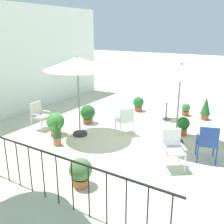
{
  "coord_description": "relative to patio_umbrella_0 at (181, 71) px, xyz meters",
  "views": [
    {
      "loc": [
        -6.45,
        -3.64,
        3.13
      ],
      "look_at": [
        0.0,
        0.41,
        0.76
      ],
      "focal_mm": 42.07,
      "sensor_mm": 36.0,
      "label": 1
    }
  ],
  "objects": [
    {
      "name": "patio_chair_1",
      "position": [
        -0.67,
        -1.01,
        -1.54
      ],
      "size": [
        0.63,
        0.61,
        0.95
      ],
      "color": "#244492",
      "rests_on": "ground"
    },
    {
      "name": "terrace_railing",
      "position": [
        -3.87,
        1.48,
        -1.4
      ],
      "size": [
        0.03,
        5.79,
        1.01
      ],
      "color": "black",
      "rests_on": "ground"
    },
    {
      "name": "ground_plane",
      "position": [
        -0.47,
        1.48,
        -2.08
      ],
      "size": [
        60.0,
        60.0,
        0.0
      ],
      "primitive_type": "plane",
      "color": "beige"
    },
    {
      "name": "potted_plant_7",
      "position": [
        -1.93,
        2.81,
        -1.7
      ],
      "size": [
        0.23,
        0.23,
        0.76
      ],
      "color": "#C4623E",
      "rests_on": "ground"
    },
    {
      "name": "potted_plant_8",
      "position": [
        2.62,
        -0.2,
        -1.63
      ],
      "size": [
        0.36,
        0.36,
        0.85
      ],
      "color": "#B2583C",
      "rests_on": "ground"
    },
    {
      "name": "villa_facade",
      "position": [
        -0.47,
        6.23,
        -0.03
      ],
      "size": [
        9.83,
        0.3,
        4.11
      ],
      "primitive_type": "cube",
      "color": "white",
      "rests_on": "ground"
    },
    {
      "name": "patio_umbrella_0",
      "position": [
        0.0,
        0.0,
        0.0
      ],
      "size": [
        1.93,
        1.93,
        2.32
      ],
      "color": "#2D2D2D",
      "rests_on": "ground"
    },
    {
      "name": "potted_plant_0",
      "position": [
        -1.36,
        3.4,
        -1.69
      ],
      "size": [
        0.56,
        0.56,
        0.71
      ],
      "color": "#BD7144",
      "rests_on": "ground"
    },
    {
      "name": "patio_chair_4",
      "position": [
        -0.19,
        1.57,
        -1.57
      ],
      "size": [
        0.65,
        0.64,
        0.87
      ],
      "color": "silver",
      "rests_on": "ground"
    },
    {
      "name": "potted_plant_4",
      "position": [
        -3.18,
        0.95,
        -1.75
      ],
      "size": [
        0.48,
        0.48,
        0.62
      ],
      "color": "#BE6939",
      "rests_on": "ground"
    },
    {
      "name": "patio_chair_3",
      "position": [
        -1.41,
        -0.38,
        -1.55
      ],
      "size": [
        0.67,
        0.67,
        0.92
      ],
      "color": "white",
      "rests_on": "ground"
    },
    {
      "name": "potted_plant_3",
      "position": [
        0.03,
        3.2,
        -1.72
      ],
      "size": [
        0.52,
        0.54,
        0.66
      ],
      "color": "#A1513C",
      "rests_on": "ground"
    },
    {
      "name": "potted_plant_6",
      "position": [
        2.7,
        0.54,
        -1.82
      ],
      "size": [
        0.31,
        0.31,
        0.48
      ],
      "color": "brown",
      "rests_on": "ground"
    },
    {
      "name": "potted_plant_2",
      "position": [
        2.27,
        2.35,
        -1.76
      ],
      "size": [
        0.43,
        0.43,
        0.58
      ],
      "color": "#A64A3A",
      "rests_on": "ground"
    },
    {
      "name": "cafe_table_0",
      "position": [
        1.88,
        1.02,
        -1.58
      ],
      "size": [
        0.62,
        0.62,
        0.74
      ],
      "color": "white",
      "rests_on": "ground"
    },
    {
      "name": "potted_plant_1",
      "position": [
        0.7,
        0.02,
        -1.74
      ],
      "size": [
        0.4,
        0.4,
        0.59
      ],
      "color": "#B25630",
      "rests_on": "ground"
    },
    {
      "name": "patio_chair_0",
      "position": [
        -1.27,
        4.22,
        -1.56
      ],
      "size": [
        0.52,
        0.48,
        0.89
      ],
      "color": "silver",
      "rests_on": "ground"
    },
    {
      "name": "patio_umbrella_1",
      "position": [
        -0.99,
        2.73,
        0.11
      ],
      "size": [
        1.99,
        1.99,
        2.46
      ],
      "color": "#2D2D2D",
      "rests_on": "ground"
    }
  ]
}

